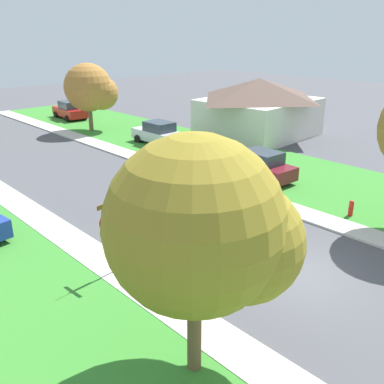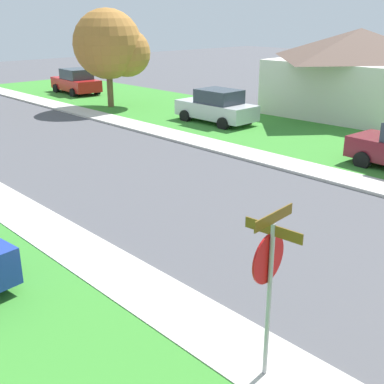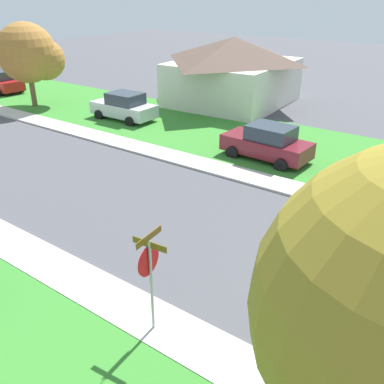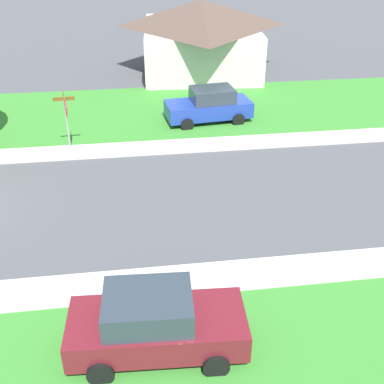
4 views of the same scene
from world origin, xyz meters
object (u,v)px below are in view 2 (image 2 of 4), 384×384
object	(u,v)px
car_silver_across_road	(217,107)
car_red_driveway_right	(76,82)
tree_across_left	(112,46)
stop_sign_far_corner	(269,269)
house_right_setback	(357,70)

from	to	relation	value
car_silver_across_road	car_red_driveway_right	world-z (taller)	same
car_red_driveway_right	tree_across_left	size ratio (longest dim) A/B	0.78
stop_sign_far_corner	tree_across_left	xyz separation A→B (m)	(11.96, 20.87, 1.66)
stop_sign_far_corner	tree_across_left	world-z (taller)	tree_across_left
stop_sign_far_corner	car_silver_across_road	size ratio (longest dim) A/B	0.64
car_silver_across_road	house_right_setback	bearing A→B (deg)	-22.55
car_red_driveway_right	tree_across_left	bearing A→B (deg)	-99.73
car_red_driveway_right	house_right_setback	distance (m)	18.64
tree_across_left	car_red_driveway_right	bearing A→B (deg)	80.27
stop_sign_far_corner	car_silver_across_road	world-z (taller)	stop_sign_far_corner
house_right_setback	stop_sign_far_corner	bearing A→B (deg)	-153.91
stop_sign_far_corner	car_red_driveway_right	xyz separation A→B (m)	(13.02, 27.06, -1.01)
car_red_driveway_right	stop_sign_far_corner	bearing A→B (deg)	-115.70
car_silver_across_road	car_red_driveway_right	size ratio (longest dim) A/B	0.97
car_silver_across_road	house_right_setback	world-z (taller)	house_right_setback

